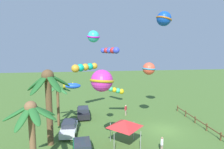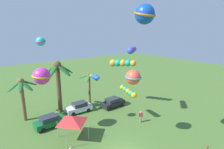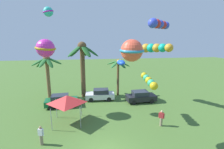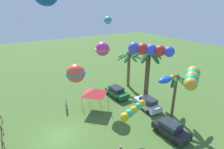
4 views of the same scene
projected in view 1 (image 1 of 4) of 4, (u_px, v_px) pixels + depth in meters
name	position (u px, v px, depth m)	size (l,w,h in m)	color
ground_plane	(164.00, 130.00, 23.81)	(120.00, 120.00, 0.00)	#476B2D
palm_tree_0	(58.00, 94.00, 24.78)	(3.47, 3.50, 5.46)	brown
palm_tree_1	(32.00, 120.00, 14.84)	(4.09, 4.14, 6.11)	brown
palm_tree_2	(49.00, 91.00, 19.56)	(4.53, 4.62, 7.94)	brown
rail_fence	(201.00, 122.00, 24.77)	(12.54, 0.12, 0.95)	brown
parked_car_0	(83.00, 112.00, 28.15)	(3.97, 1.86, 1.51)	black
parked_car_1	(82.00, 149.00, 18.06)	(4.01, 1.96, 1.51)	#145B2D
parked_car_2	(69.00, 128.00, 22.73)	(4.00, 1.94, 1.51)	silver
spectator_0	(126.00, 110.00, 28.97)	(0.46, 0.41, 1.59)	gray
spectator_1	(162.00, 145.00, 18.70)	(0.51, 0.36, 1.59)	gray
festival_tent	(125.00, 123.00, 19.66)	(2.86, 2.86, 2.85)	#9E9EA3
kite_tube_0	(110.00, 50.00, 27.61)	(2.93, 2.43, 0.93)	blue
kite_tube_1	(84.00, 67.00, 28.83)	(2.82, 3.92, 1.25)	gold
kite_ball_2	(93.00, 36.00, 16.31)	(1.34, 1.34, 1.00)	#2EBEB3
kite_fish_3	(72.00, 86.00, 24.90)	(1.10, 2.27, 0.93)	blue
kite_tube_4	(115.00, 90.00, 27.58)	(0.97, 2.85, 1.31)	gold
kite_ball_5	(164.00, 19.00, 23.71)	(2.14, 2.13, 1.78)	#1247B7
kite_ball_6	(149.00, 69.00, 24.71)	(1.77, 1.77, 1.60)	#EF5339
kite_ball_7	(102.00, 81.00, 16.50)	(2.94, 2.94, 1.90)	#D830AD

